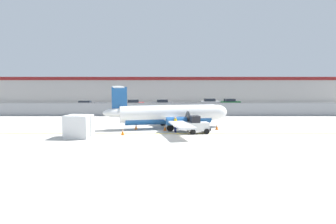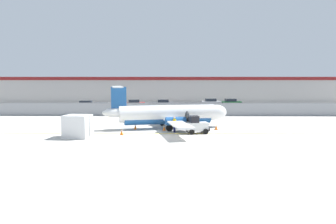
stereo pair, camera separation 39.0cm
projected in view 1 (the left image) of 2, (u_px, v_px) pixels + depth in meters
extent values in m
plane|color=#BCB7AD|center=(155.00, 137.00, 29.45)|extent=(140.00, 140.00, 0.00)
cube|color=yellow|center=(155.00, 134.00, 31.44)|extent=(84.00, 0.20, 0.01)
cube|color=gray|center=(159.00, 110.00, 47.25)|extent=(98.00, 0.04, 2.00)
cylinder|color=slate|center=(159.00, 103.00, 47.14)|extent=(98.00, 0.10, 0.10)
cube|color=#38383A|center=(161.00, 109.00, 58.78)|extent=(98.00, 17.00, 0.12)
cube|color=#BCB7B2|center=(163.00, 90.00, 76.85)|extent=(91.00, 8.00, 6.50)
cube|color=maroon|center=(162.00, 78.00, 72.58)|extent=(91.00, 0.20, 0.80)
cylinder|color=white|center=(168.00, 113.00, 34.86)|extent=(11.42, 4.28, 1.90)
ellipsoid|color=white|center=(216.00, 112.00, 36.13)|extent=(2.93, 2.32, 1.80)
ellipsoid|color=white|center=(116.00, 113.00, 33.56)|extent=(3.33, 1.70, 1.05)
cylinder|color=#1E5193|center=(168.00, 118.00, 34.91)|extent=(10.21, 3.62, 1.48)
cube|color=white|center=(169.00, 118.00, 34.94)|extent=(5.00, 15.97, 0.18)
cylinder|color=#1E5193|center=(166.00, 116.00, 37.51)|extent=(2.34, 1.35, 0.90)
cone|color=black|center=(175.00, 115.00, 37.75)|extent=(0.53, 0.53, 0.44)
cylinder|color=#262626|center=(176.00, 115.00, 37.79)|extent=(0.49, 2.06, 2.10)
cylinder|color=#1E5193|center=(176.00, 121.00, 32.46)|extent=(2.34, 1.35, 0.90)
cone|color=black|center=(186.00, 121.00, 32.70)|extent=(0.53, 0.53, 0.44)
cylinder|color=#262626|center=(187.00, 121.00, 32.74)|extent=(0.49, 2.06, 2.10)
cube|color=#1E5193|center=(119.00, 101.00, 33.48)|extent=(1.70, 0.54, 3.10)
cube|color=white|center=(117.00, 87.00, 33.29)|extent=(2.10, 4.92, 0.14)
cylinder|color=#59595B|center=(200.00, 121.00, 35.81)|extent=(0.17, 0.17, 0.97)
cylinder|color=black|center=(200.00, 125.00, 35.86)|extent=(0.63, 0.34, 0.60)
cylinder|color=#59595B|center=(162.00, 119.00, 37.03)|extent=(0.17, 0.17, 0.90)
cylinder|color=black|center=(162.00, 122.00, 37.08)|extent=(0.79, 0.38, 0.76)
cylinder|color=#59595B|center=(170.00, 124.00, 32.74)|extent=(0.17, 0.17, 0.90)
cylinder|color=black|center=(170.00, 128.00, 32.79)|extent=(0.79, 0.38, 0.76)
cube|color=silver|center=(198.00, 127.00, 31.48)|extent=(2.38, 1.53, 0.90)
cube|color=black|center=(194.00, 119.00, 31.32)|extent=(1.09, 1.16, 0.70)
cube|color=black|center=(208.00, 129.00, 31.74)|extent=(0.38, 1.11, 0.30)
cylinder|color=black|center=(202.00, 130.00, 32.26)|extent=(0.58, 0.29, 0.56)
cylinder|color=black|center=(206.00, 131.00, 31.09)|extent=(0.58, 0.29, 0.56)
cylinder|color=black|center=(189.00, 130.00, 31.95)|extent=(0.58, 0.29, 0.56)
cylinder|color=black|center=(192.00, 132.00, 30.79)|extent=(0.58, 0.29, 0.56)
cylinder|color=#191E4C|center=(175.00, 129.00, 32.03)|extent=(0.21, 0.21, 0.85)
cylinder|color=#191E4C|center=(174.00, 128.00, 32.21)|extent=(0.21, 0.21, 0.85)
cylinder|color=yellow|center=(175.00, 122.00, 32.04)|extent=(0.45, 0.45, 0.60)
cylinder|color=yellow|center=(176.00, 122.00, 31.84)|extent=(0.13, 0.13, 0.55)
cylinder|color=yellow|center=(174.00, 121.00, 32.24)|extent=(0.13, 0.13, 0.55)
sphere|color=tan|center=(175.00, 118.00, 32.00)|extent=(0.22, 0.22, 0.22)
cube|color=silver|center=(78.00, 126.00, 29.13)|extent=(2.66, 2.32, 2.20)
cube|color=#333338|center=(78.00, 126.00, 29.13)|extent=(2.43, 0.42, 2.20)
cube|color=orange|center=(136.00, 129.00, 34.21)|extent=(0.36, 0.36, 0.04)
cone|color=orange|center=(135.00, 126.00, 34.18)|extent=(0.28, 0.28, 0.60)
cylinder|color=white|center=(135.00, 126.00, 34.17)|extent=(0.17, 0.17, 0.08)
cube|color=orange|center=(164.00, 130.00, 33.42)|extent=(0.36, 0.36, 0.04)
cone|color=orange|center=(164.00, 127.00, 33.39)|extent=(0.28, 0.28, 0.60)
cylinder|color=white|center=(164.00, 127.00, 33.38)|extent=(0.17, 0.17, 0.08)
cube|color=orange|center=(216.00, 129.00, 33.96)|extent=(0.36, 0.36, 0.04)
cone|color=orange|center=(216.00, 127.00, 33.92)|extent=(0.28, 0.28, 0.60)
cylinder|color=white|center=(216.00, 126.00, 33.91)|extent=(0.17, 0.17, 0.08)
cube|color=orange|center=(122.00, 135.00, 30.60)|extent=(0.36, 0.36, 0.04)
cone|color=orange|center=(122.00, 132.00, 30.56)|extent=(0.28, 0.28, 0.60)
cylinder|color=white|center=(122.00, 131.00, 30.55)|extent=(0.17, 0.17, 0.08)
cube|color=black|center=(85.00, 106.00, 58.22)|extent=(4.24, 1.80, 0.80)
cube|color=#262D38|center=(84.00, 102.00, 58.14)|extent=(2.24, 1.61, 0.56)
cylinder|color=black|center=(94.00, 107.00, 59.18)|extent=(0.60, 0.21, 0.60)
cylinder|color=black|center=(91.00, 108.00, 57.39)|extent=(0.60, 0.21, 0.60)
cylinder|color=black|center=(79.00, 107.00, 59.11)|extent=(0.60, 0.21, 0.60)
cylinder|color=black|center=(77.00, 108.00, 57.32)|extent=(0.60, 0.21, 0.60)
cube|color=silver|center=(100.00, 108.00, 53.17)|extent=(4.31, 1.99, 0.80)
cube|color=#262D38|center=(99.00, 104.00, 53.08)|extent=(2.30, 1.71, 0.56)
cylinder|color=black|center=(109.00, 109.00, 54.19)|extent=(0.61, 0.24, 0.60)
cylinder|color=black|center=(108.00, 110.00, 52.41)|extent=(0.61, 0.24, 0.60)
cylinder|color=black|center=(93.00, 109.00, 53.99)|extent=(0.61, 0.24, 0.60)
cylinder|color=black|center=(92.00, 110.00, 52.21)|extent=(0.61, 0.24, 0.60)
cube|color=red|center=(133.00, 104.00, 61.20)|extent=(4.39, 2.26, 0.80)
cube|color=#262D38|center=(133.00, 101.00, 61.11)|extent=(2.39, 1.85, 0.56)
cylinder|color=black|center=(140.00, 105.00, 62.31)|extent=(0.62, 0.28, 0.60)
cylinder|color=black|center=(140.00, 106.00, 60.54)|extent=(0.62, 0.28, 0.60)
cylinder|color=black|center=(126.00, 106.00, 61.92)|extent=(0.62, 0.28, 0.60)
cylinder|color=black|center=(126.00, 106.00, 60.15)|extent=(0.62, 0.28, 0.60)
cube|color=slate|center=(161.00, 104.00, 61.80)|extent=(4.27, 1.88, 0.80)
cube|color=#262D38|center=(162.00, 101.00, 61.74)|extent=(2.26, 1.65, 0.56)
cylinder|color=black|center=(154.00, 106.00, 60.88)|extent=(0.61, 0.23, 0.60)
cylinder|color=black|center=(154.00, 105.00, 62.67)|extent=(0.61, 0.23, 0.60)
cylinder|color=black|center=(168.00, 106.00, 61.00)|extent=(0.61, 0.23, 0.60)
cylinder|color=black|center=(168.00, 105.00, 62.79)|extent=(0.61, 0.23, 0.60)
cube|color=navy|center=(190.00, 108.00, 52.46)|extent=(4.37, 2.19, 0.80)
cube|color=#262D38|center=(191.00, 104.00, 52.41)|extent=(2.37, 1.81, 0.56)
cylinder|color=black|center=(183.00, 111.00, 51.43)|extent=(0.62, 0.27, 0.60)
cylinder|color=black|center=(181.00, 110.00, 53.21)|extent=(0.62, 0.27, 0.60)
cylinder|color=black|center=(199.00, 110.00, 51.77)|extent=(0.62, 0.27, 0.60)
cylinder|color=black|center=(197.00, 109.00, 53.55)|extent=(0.62, 0.27, 0.60)
cube|color=silver|center=(210.00, 103.00, 65.01)|extent=(4.33, 2.05, 0.80)
cube|color=#262D38|center=(209.00, 100.00, 64.93)|extent=(2.32, 1.74, 0.56)
cylinder|color=black|center=(215.00, 104.00, 66.06)|extent=(0.61, 0.25, 0.60)
cylinder|color=black|center=(217.00, 105.00, 64.28)|extent=(0.61, 0.25, 0.60)
cylinder|color=black|center=(203.00, 104.00, 65.82)|extent=(0.61, 0.25, 0.60)
cylinder|color=black|center=(204.00, 105.00, 64.03)|extent=(0.61, 0.25, 0.60)
cube|color=#19662D|center=(230.00, 103.00, 64.59)|extent=(4.36, 2.13, 0.80)
cube|color=#262D38|center=(229.00, 100.00, 64.50)|extent=(2.35, 1.78, 0.56)
cylinder|color=black|center=(234.00, 104.00, 65.66)|extent=(0.62, 0.26, 0.60)
cylinder|color=black|center=(237.00, 105.00, 63.88)|extent=(0.62, 0.26, 0.60)
cylinder|color=black|center=(222.00, 104.00, 65.36)|extent=(0.62, 0.26, 0.60)
cylinder|color=black|center=(224.00, 105.00, 63.58)|extent=(0.62, 0.26, 0.60)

